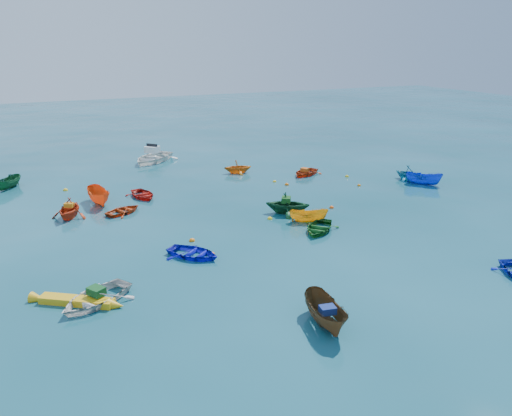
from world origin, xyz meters
name	(u,v)px	position (x,y,z in m)	size (l,w,h in m)	color
ground	(291,239)	(0.00, 0.00, 0.00)	(160.00, 160.00, 0.00)	#093C46
dinghy_blue_sw	(193,257)	(-5.95, 0.00, 0.00)	(2.14, 2.99, 0.62)	#0F11BC
dinghy_white_near	(96,303)	(-11.39, -3.00, 0.00)	(2.48, 3.47, 0.72)	silver
sampan_brown_mid	(325,324)	(-3.07, -8.70, 0.00)	(1.20, 3.18, 1.23)	#4F371C
dinghy_orange_w	(70,217)	(-11.43, 9.34, 0.00)	(2.30, 2.67, 1.41)	red
sampan_yellow_mid	(309,222)	(2.42, 2.19, 0.00)	(0.93, 2.47, 0.96)	#F1A615
dinghy_green_e	(319,231)	(2.16, 0.52, 0.00)	(2.14, 2.99, 0.62)	#14561B
dinghy_cyan_se	(408,180)	(15.08, 7.55, 0.00)	(2.17, 2.52, 1.33)	#177092
dinghy_red_nw	(124,213)	(-8.05, 8.81, 0.00)	(1.83, 2.55, 0.53)	#B4350F
sampan_orange_n	(100,204)	(-9.25, 11.53, 0.00)	(1.27, 3.37, 1.30)	#F55517
dinghy_green_n	(287,213)	(1.96, 4.21, 0.00)	(2.51, 2.91, 1.53)	#104423
dinghy_red_ne	(305,175)	(8.07, 12.55, 0.00)	(2.16, 3.01, 0.63)	#B2310E
sampan_blue_far	(423,184)	(15.27, 6.03, 0.00)	(1.08, 2.87, 1.11)	blue
dinghy_red_far	(143,197)	(-6.12, 11.82, 0.00)	(2.07, 2.89, 0.60)	#AC150E
dinghy_orange_far	(238,173)	(3.00, 15.55, 0.00)	(2.06, 2.39, 1.26)	orange
sampan_green_far	(9,188)	(-15.22, 18.48, 0.00)	(1.04, 2.77, 1.07)	#13532A
kayak_yellow	(77,304)	(-12.16, -2.78, 0.00)	(0.61, 4.07, 0.41)	gold
motorboat_white	(153,162)	(-2.78, 22.88, 0.00)	(3.58, 5.01, 1.64)	white
tarp_green_a	(96,291)	(-11.31, -2.94, 0.53)	(0.72, 0.55, 0.35)	#134F21
tarp_blue_a	(328,310)	(-3.10, -8.85, 0.77)	(0.62, 0.47, 0.30)	navy
tarp_orange_a	(69,205)	(-11.41, 9.38, 0.84)	(0.57, 0.43, 0.28)	orange
tarp_green_b	(286,200)	(1.88, 4.27, 0.95)	(0.75, 0.57, 0.36)	#134C17
tarp_orange_b	(305,170)	(7.98, 12.50, 0.47)	(0.64, 0.48, 0.31)	#C75314
buoy_or_a	(212,254)	(-4.93, -0.14, 0.00)	(0.29, 0.29, 0.29)	#FD600D
buoy_ye_a	(270,219)	(0.39, 3.66, 0.00)	(0.33, 0.33, 0.33)	yellow
buoy_or_b	(332,208)	(5.27, 3.94, 0.00)	(0.33, 0.33, 0.33)	#ED4F0C
buoy_or_c	(192,241)	(-5.36, 2.14, 0.00)	(0.35, 0.35, 0.35)	orange
buoy_ye_c	(275,182)	(4.63, 11.57, 0.00)	(0.30, 0.30, 0.30)	yellow
buoy_or_d	(287,185)	(5.12, 10.33, 0.00)	(0.36, 0.36, 0.36)	#CE5D0B
buoy_ye_d	(66,190)	(-11.21, 16.02, 0.00)	(0.36, 0.36, 0.36)	yellow
buoy_or_e	(359,186)	(10.29, 7.77, 0.00)	(0.29, 0.29, 0.29)	orange
buoy_ye_e	(347,177)	(10.99, 10.51, 0.00)	(0.32, 0.32, 0.32)	yellow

